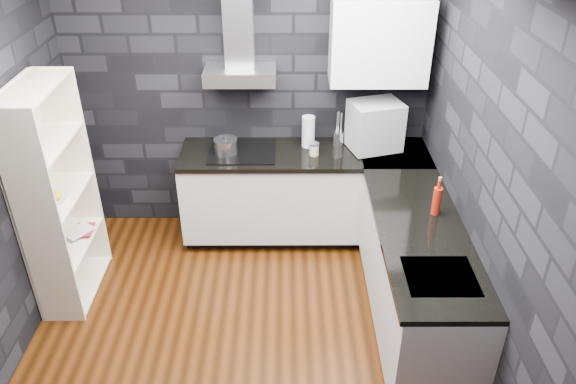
{
  "coord_description": "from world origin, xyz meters",
  "views": [
    {
      "loc": [
        0.34,
        -3.12,
        3.16
      ],
      "look_at": [
        0.35,
        0.45,
        1.0
      ],
      "focal_mm": 35.0,
      "sensor_mm": 36.0,
      "label": 1
    }
  ],
  "objects_px": {
    "fruit_bowl": "(54,197)",
    "red_bottle": "(437,201)",
    "pot": "(226,147)",
    "glass_vase": "(308,132)",
    "utensil_crock": "(338,138)",
    "appliance_garage": "(375,126)",
    "storage_jar": "(314,150)",
    "bookshelf": "(57,197)"
  },
  "relations": [
    {
      "from": "fruit_bowl",
      "to": "red_bottle",
      "type": "bearing_deg",
      "value": -3.52
    },
    {
      "from": "pot",
      "to": "fruit_bowl",
      "type": "bearing_deg",
      "value": -147.7
    },
    {
      "from": "red_bottle",
      "to": "glass_vase",
      "type": "bearing_deg",
      "value": 128.73
    },
    {
      "from": "pot",
      "to": "utensil_crock",
      "type": "xyz_separation_m",
      "value": [
        0.99,
        0.19,
        -0.01
      ]
    },
    {
      "from": "glass_vase",
      "to": "fruit_bowl",
      "type": "height_order",
      "value": "glass_vase"
    },
    {
      "from": "utensil_crock",
      "to": "fruit_bowl",
      "type": "xyz_separation_m",
      "value": [
        -2.22,
        -0.97,
        -0.02
      ]
    },
    {
      "from": "pot",
      "to": "glass_vase",
      "type": "xyz_separation_m",
      "value": [
        0.72,
        0.16,
        0.07
      ]
    },
    {
      "from": "glass_vase",
      "to": "appliance_garage",
      "type": "xyz_separation_m",
      "value": [
        0.58,
        -0.06,
        0.08
      ]
    },
    {
      "from": "storage_jar",
      "to": "utensil_crock",
      "type": "relative_size",
      "value": 0.81
    },
    {
      "from": "utensil_crock",
      "to": "red_bottle",
      "type": "distance_m",
      "value": 1.3
    },
    {
      "from": "utensil_crock",
      "to": "appliance_garage",
      "type": "height_order",
      "value": "appliance_garage"
    },
    {
      "from": "pot",
      "to": "red_bottle",
      "type": "xyz_separation_m",
      "value": [
        1.61,
        -0.95,
        0.04
      ]
    },
    {
      "from": "glass_vase",
      "to": "utensil_crock",
      "type": "xyz_separation_m",
      "value": [
        0.27,
        0.03,
        -0.08
      ]
    },
    {
      "from": "pot",
      "to": "bookshelf",
      "type": "xyz_separation_m",
      "value": [
        -1.23,
        -0.72,
        -0.07
      ]
    },
    {
      "from": "red_bottle",
      "to": "bookshelf",
      "type": "bearing_deg",
      "value": 175.3
    },
    {
      "from": "pot",
      "to": "storage_jar",
      "type": "relative_size",
      "value": 1.98
    },
    {
      "from": "glass_vase",
      "to": "pot",
      "type": "bearing_deg",
      "value": -167.69
    },
    {
      "from": "storage_jar",
      "to": "red_bottle",
      "type": "relative_size",
      "value": 0.46
    },
    {
      "from": "fruit_bowl",
      "to": "glass_vase",
      "type": "bearing_deg",
      "value": 25.6
    },
    {
      "from": "pot",
      "to": "fruit_bowl",
      "type": "xyz_separation_m",
      "value": [
        -1.23,
        -0.78,
        -0.03
      ]
    },
    {
      "from": "pot",
      "to": "appliance_garage",
      "type": "bearing_deg",
      "value": 4.4
    },
    {
      "from": "appliance_garage",
      "to": "bookshelf",
      "type": "height_order",
      "value": "bookshelf"
    },
    {
      "from": "pot",
      "to": "storage_jar",
      "type": "xyz_separation_m",
      "value": [
        0.77,
        -0.02,
        -0.02
      ]
    },
    {
      "from": "glass_vase",
      "to": "bookshelf",
      "type": "xyz_separation_m",
      "value": [
        -1.95,
        -0.88,
        -0.14
      ]
    },
    {
      "from": "pot",
      "to": "appliance_garage",
      "type": "xyz_separation_m",
      "value": [
        1.3,
        0.1,
        0.15
      ]
    },
    {
      "from": "bookshelf",
      "to": "fruit_bowl",
      "type": "distance_m",
      "value": 0.07
    },
    {
      "from": "bookshelf",
      "to": "utensil_crock",
      "type": "bearing_deg",
      "value": 11.5
    },
    {
      "from": "storage_jar",
      "to": "fruit_bowl",
      "type": "distance_m",
      "value": 2.14
    },
    {
      "from": "glass_vase",
      "to": "storage_jar",
      "type": "bearing_deg",
      "value": -75.23
    },
    {
      "from": "appliance_garage",
      "to": "red_bottle",
      "type": "height_order",
      "value": "appliance_garage"
    },
    {
      "from": "fruit_bowl",
      "to": "storage_jar",
      "type": "bearing_deg",
      "value": 20.85
    },
    {
      "from": "appliance_garage",
      "to": "bookshelf",
      "type": "relative_size",
      "value": 0.24
    },
    {
      "from": "glass_vase",
      "to": "appliance_garage",
      "type": "relative_size",
      "value": 0.66
    },
    {
      "from": "red_bottle",
      "to": "bookshelf",
      "type": "height_order",
      "value": "bookshelf"
    },
    {
      "from": "utensil_crock",
      "to": "appliance_garage",
      "type": "distance_m",
      "value": 0.36
    },
    {
      "from": "glass_vase",
      "to": "storage_jar",
      "type": "height_order",
      "value": "glass_vase"
    },
    {
      "from": "storage_jar",
      "to": "bookshelf",
      "type": "bearing_deg",
      "value": -160.65
    },
    {
      "from": "storage_jar",
      "to": "utensil_crock",
      "type": "xyz_separation_m",
      "value": [
        0.22,
        0.2,
        0.01
      ]
    },
    {
      "from": "pot",
      "to": "red_bottle",
      "type": "bearing_deg",
      "value": -30.57
    },
    {
      "from": "storage_jar",
      "to": "fruit_bowl",
      "type": "relative_size",
      "value": 0.47
    },
    {
      "from": "fruit_bowl",
      "to": "bookshelf",
      "type": "bearing_deg",
      "value": 90.0
    },
    {
      "from": "utensil_crock",
      "to": "bookshelf",
      "type": "bearing_deg",
      "value": -157.83
    }
  ]
}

